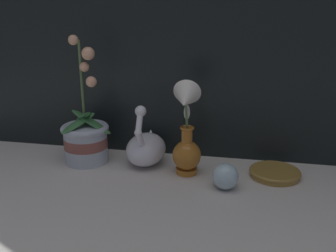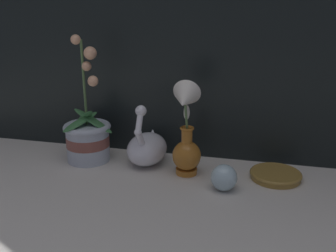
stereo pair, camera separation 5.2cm
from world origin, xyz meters
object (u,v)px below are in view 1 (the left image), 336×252
object	(u,v)px
blue_vase	(186,136)
amber_dish	(275,173)
glass_sphere	(225,176)
swan_figurine	(146,147)
orchid_potted_plant	(86,137)

from	to	relation	value
blue_vase	amber_dish	world-z (taller)	blue_vase
blue_vase	glass_sphere	distance (m)	0.16
swan_figurine	glass_sphere	xyz separation A→B (m)	(0.26, -0.13, -0.02)
blue_vase	swan_figurine	bearing A→B (deg)	155.07
orchid_potted_plant	amber_dish	bearing A→B (deg)	-0.01
swan_figurine	amber_dish	xyz separation A→B (m)	(0.40, -0.02, -0.04)
swan_figurine	glass_sphere	size ratio (longest dim) A/B	2.81
orchid_potted_plant	blue_vase	xyz separation A→B (m)	(0.33, -0.04, 0.04)
glass_sphere	swan_figurine	bearing A→B (deg)	153.39
swan_figurine	glass_sphere	bearing A→B (deg)	-26.61
swan_figurine	amber_dish	bearing A→B (deg)	-3.12
amber_dish	glass_sphere	bearing A→B (deg)	-142.68
orchid_potted_plant	swan_figurine	distance (m)	0.20
glass_sphere	orchid_potted_plant	bearing A→B (deg)	166.59
swan_figurine	glass_sphere	distance (m)	0.29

